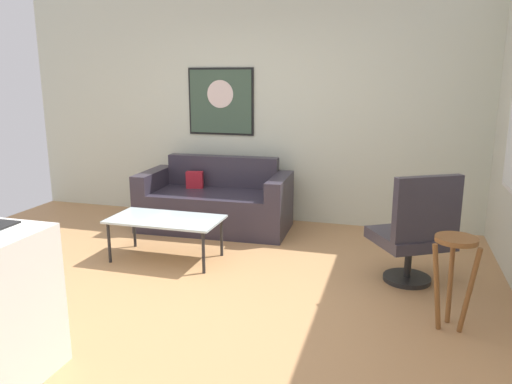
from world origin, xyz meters
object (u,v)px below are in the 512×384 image
Objects in this scene: armchair at (416,232)px; bar_stool at (454,261)px; coffee_table at (166,221)px; wall_painting at (221,101)px; couch at (216,204)px.

armchair is 1.45× the size of bar_stool.
coffee_table is 1.10× the size of armchair.
coffee_table is 2.66m from bar_stool.
couch is at bearing -77.82° from wall_painting.
bar_stool is at bearing -71.65° from armchair.
bar_stool reaches higher than coffee_table.
armchair is at bearing -34.66° from wall_painting.
wall_painting is (-0.02, 1.65, 1.08)m from coffee_table.
wall_painting is (-0.12, 0.55, 1.17)m from couch.
couch is at bearing 154.27° from armchair.
armchair is at bearing -25.73° from couch.
coffee_table is at bearing -89.33° from wall_painting.
couch is 1.62× the size of coffee_table.
armchair is 0.76m from bar_stool.
coffee_table is at bearing 165.02° from bar_stool.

